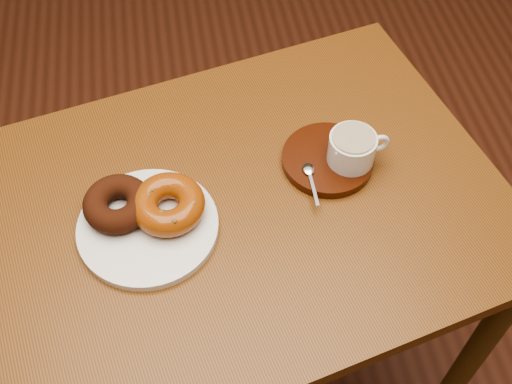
{
  "coord_description": "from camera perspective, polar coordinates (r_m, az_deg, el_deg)",
  "views": [
    {
      "loc": [
        0.08,
        -0.81,
        1.69
      ],
      "look_at": [
        0.19,
        -0.18,
        0.83
      ],
      "focal_mm": 45.0,
      "sensor_mm": 36.0,
      "label": 1
    }
  ],
  "objects": [
    {
      "name": "donut_caramel",
      "position": [
        1.04,
        -7.81,
        -1.09
      ],
      "size": [
        0.15,
        0.15,
        0.04
      ],
      "rotation": [
        0.0,
        0.0,
        0.28
      ],
      "color": "#893F0E",
      "rests_on": "donut_plate"
    },
    {
      "name": "donut_cinnamon",
      "position": [
        1.06,
        -12.2,
        -1.04
      ],
      "size": [
        0.12,
        0.12,
        0.04
      ],
      "primitive_type": "torus",
      "rotation": [
        0.0,
        0.0,
        -0.06
      ],
      "color": "#35150A",
      "rests_on": "donut_plate"
    },
    {
      "name": "donut_plate",
      "position": [
        1.05,
        -9.58,
        -3.07
      ],
      "size": [
        0.3,
        0.3,
        0.01
      ],
      "primitive_type": "cylinder",
      "rotation": [
        0.0,
        0.0,
        0.41
      ],
      "color": "silver",
      "rests_on": "cafe_table"
    },
    {
      "name": "teaspoon",
      "position": [
        1.09,
        4.77,
        1.72
      ],
      "size": [
        0.02,
        0.09,
        0.01
      ],
      "rotation": [
        0.0,
        0.0,
        -0.01
      ],
      "color": "silver",
      "rests_on": "saucer"
    },
    {
      "name": "cafe_table",
      "position": [
        1.19,
        -0.96,
        -4.45
      ],
      "size": [
        0.99,
        0.83,
        0.81
      ],
      "rotation": [
        0.0,
        0.0,
        0.23
      ],
      "color": "brown",
      "rests_on": "ground"
    },
    {
      "name": "coffee_cup",
      "position": [
        1.1,
        8.6,
        3.89
      ],
      "size": [
        0.11,
        0.08,
        0.06
      ],
      "rotation": [
        0.0,
        0.0,
        0.05
      ],
      "color": "silver",
      "rests_on": "saucer"
    },
    {
      "name": "ground",
      "position": [
        1.87,
        -6.67,
        -11.61
      ],
      "size": [
        6.0,
        6.0,
        0.0
      ],
      "primitive_type": "plane",
      "color": "#4F2718",
      "rests_on": "ground"
    },
    {
      "name": "saucer",
      "position": [
        1.13,
        6.39,
        2.9
      ],
      "size": [
        0.18,
        0.18,
        0.02
      ],
      "primitive_type": "cylinder",
      "rotation": [
        0.0,
        0.0,
        -0.12
      ],
      "color": "#321206",
      "rests_on": "cafe_table"
    }
  ]
}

